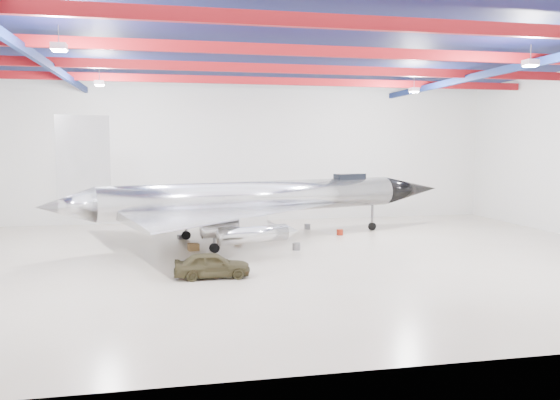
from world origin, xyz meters
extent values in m
plane|color=#C3B29B|center=(0.00, 0.00, 0.00)|extent=(40.00, 40.00, 0.00)
plane|color=silver|center=(0.00, 15.00, 5.50)|extent=(40.00, 0.00, 40.00)
plane|color=#0A0F38|center=(0.00, 0.00, 11.00)|extent=(40.00, 40.00, 0.00)
cube|color=maroon|center=(0.00, -9.00, 10.40)|extent=(39.50, 0.25, 0.50)
cube|color=maroon|center=(0.00, -3.00, 10.40)|extent=(39.50, 0.25, 0.50)
cube|color=maroon|center=(0.00, 3.00, 10.40)|extent=(39.50, 0.25, 0.50)
cube|color=maroon|center=(0.00, 9.00, 10.40)|extent=(39.50, 0.25, 0.50)
cube|color=#0B1845|center=(-12.00, 0.00, 10.10)|extent=(0.25, 29.50, 0.40)
cube|color=#0B1845|center=(12.00, 0.00, 10.10)|extent=(0.25, 29.50, 0.40)
cube|color=silver|center=(-10.00, -6.00, 9.70)|extent=(0.55, 0.55, 0.25)
cube|color=silver|center=(10.00, -6.00, 9.70)|extent=(0.55, 0.55, 0.25)
cube|color=silver|center=(-10.00, 6.00, 9.70)|extent=(0.55, 0.55, 0.25)
cube|color=silver|center=(10.00, 6.00, 9.70)|extent=(0.55, 0.55, 0.25)
cylinder|color=silver|center=(-0.54, 5.52, 2.78)|extent=(19.62, 7.65, 1.99)
cone|color=black|center=(11.36, 9.11, 2.78)|extent=(5.34, 3.34, 1.99)
cone|color=silver|center=(-11.49, 2.21, 2.78)|extent=(3.43, 2.77, 1.99)
cube|color=silver|center=(-10.54, 2.50, 5.37)|extent=(2.70, 0.92, 4.48)
cube|color=black|center=(6.12, 7.53, 3.83)|extent=(2.32, 1.39, 0.50)
cylinder|color=silver|center=(-1.82, -0.58, 1.39)|extent=(3.88, 1.95, 0.90)
cylinder|color=silver|center=(-2.53, 1.80, 1.39)|extent=(3.88, 1.95, 0.90)
cylinder|color=silver|center=(-4.26, 7.51, 1.39)|extent=(3.88, 1.95, 0.90)
cylinder|color=silver|center=(-4.98, 9.89, 1.39)|extent=(3.88, 1.95, 0.90)
cylinder|color=#59595B|center=(8.03, 8.11, 0.90)|extent=(0.18, 0.18, 1.79)
cylinder|color=black|center=(8.03, 8.11, 0.28)|extent=(0.60, 0.37, 0.56)
cylinder|color=#59595B|center=(-3.63, 1.99, 0.90)|extent=(0.18, 0.18, 1.79)
cylinder|color=black|center=(-3.63, 1.99, 0.28)|extent=(0.60, 0.37, 0.56)
cylinder|color=#59595B|center=(-5.07, 6.75, 0.90)|extent=(0.18, 0.18, 1.79)
cylinder|color=black|center=(-5.07, 6.75, 0.28)|extent=(0.60, 0.37, 0.56)
imported|color=#39331C|center=(-4.18, -3.81, 0.59)|extent=(3.46, 1.43, 1.17)
cube|color=olive|center=(-4.76, 2.90, 0.21)|extent=(0.68, 0.59, 0.42)
cube|color=maroon|center=(-0.07, 9.81, 0.18)|extent=(0.61, 0.55, 0.35)
cylinder|color=#59595B|center=(1.06, 1.90, 0.21)|extent=(0.46, 0.46, 0.41)
cube|color=olive|center=(1.32, 8.72, 0.23)|extent=(0.79, 0.71, 0.45)
cube|color=#59595B|center=(-5.40, 7.01, 0.14)|extent=(0.47, 0.42, 0.27)
cylinder|color=maroon|center=(5.13, 6.52, 0.20)|extent=(0.46, 0.46, 0.40)
cube|color=olive|center=(-1.92, 5.06, 0.17)|extent=(0.51, 0.43, 0.34)
cylinder|color=#59595B|center=(3.62, 9.49, 0.20)|extent=(0.55, 0.55, 0.39)
camera|label=1|loc=(-5.93, -28.28, 5.95)|focal=35.00mm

